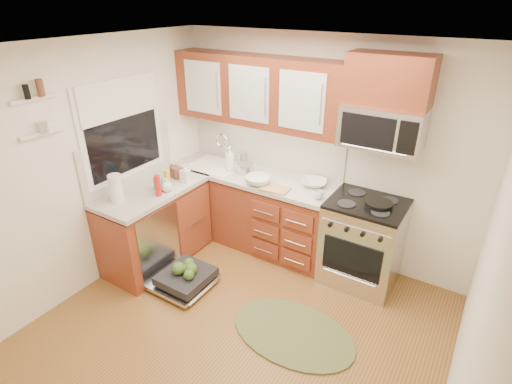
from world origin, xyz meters
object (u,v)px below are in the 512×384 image
Objects in this scene: bowl_a at (314,183)px; cutting_board at (275,189)px; microwave at (382,127)px; paper_towel_roll at (116,188)px; bowl_b at (258,180)px; sink at (215,175)px; dishwasher at (184,278)px; rug at (293,333)px; cup at (318,195)px; upper_cabinets at (258,91)px; skillet at (379,204)px; range at (362,242)px; stock_pot at (246,169)px.

cutting_board is at bearing -134.15° from bowl_a.
paper_towel_roll is at bearing -147.33° from microwave.
bowl_b is (1.00, 1.11, -0.10)m from paper_towel_roll.
sink is at bearing 166.97° from bowl_b.
rug is (1.31, 0.02, -0.09)m from dishwasher.
cup is (1.72, 1.14, -0.10)m from paper_towel_roll.
cup reaches higher than rug.
sink reaches higher than dishwasher.
upper_cabinets is 7.06× the size of bowl_b.
skillet reaches higher than sink.
range is (1.41, -0.15, -1.40)m from upper_cabinets.
dishwasher is 1.69m from cup.
cup is (1.00, -0.14, -0.02)m from stock_pot.
rug is at bearing -51.02° from cutting_board.
rug is at bearing 5.24° from paper_towel_roll.
paper_towel_roll reaches higher than stock_pot.
sink is 2.05m from skillet.
dishwasher is 1.18m from paper_towel_roll.
paper_towel_roll is at bearing -138.90° from cutting_board.
range is at bearing 8.56° from bowl_b.
stock_pot is (0.06, 1.13, 0.88)m from dishwasher.
bowl_b is at bearing -31.91° from stock_pot.
range is 3.55× the size of skillet.
upper_cabinets is 7.65× the size of skillet.
paper_towel_roll is 1.50m from bowl_b.
bowl_a is (-0.65, -0.01, -0.74)m from microwave.
microwave is 6.97× the size of cup.
paper_towel_roll is at bearing -137.87° from bowl_a.
paper_towel_roll reaches higher than rug.
rug is (-0.23, -1.11, -0.46)m from range.
rug is 4.11× the size of paper_towel_roll.
upper_cabinets reaches higher than paper_towel_roll.
upper_cabinets reaches higher than sink.
cutting_board is at bearing -161.05° from microwave.
paper_towel_roll is 2.66× the size of cup.
cutting_board is at bearing -11.66° from sink.
upper_cabinets is at bearing 16.45° from sink.
range is 3.12× the size of cutting_board.
range reaches higher than cutting_board.
stock_pot reaches higher than bowl_b.
upper_cabinets is 10.39× the size of stock_pot.
microwave is 1.27m from cutting_board.
bowl_b is at bearing -13.03° from sink.
bowl_a is 0.94× the size of bowl_b.
microwave reaches higher than cutting_board.
sink is (-1.93, -0.13, -0.90)m from microwave.
sink is 1.00m from cutting_board.
skillet is 1.32m from bowl_b.
stock_pot is at bearing 60.73° from paper_towel_roll.
upper_cabinets is 2.16× the size of range.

